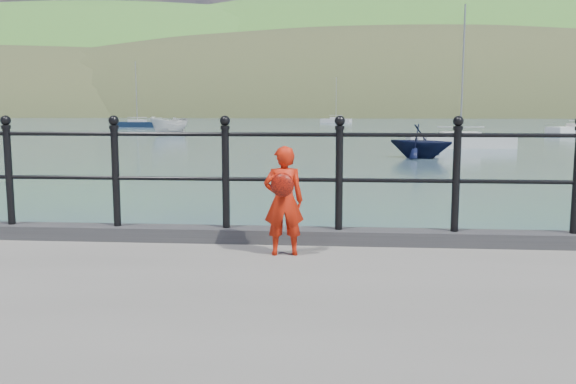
# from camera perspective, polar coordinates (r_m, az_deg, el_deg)

# --- Properties ---
(ground) EXTENTS (600.00, 600.00, 0.00)m
(ground) POSITION_cam_1_polar(r_m,az_deg,el_deg) (6.95, -0.43, -12.53)
(ground) COLOR #2D4251
(ground) RESTS_ON ground
(kerb) EXTENTS (60.00, 0.30, 0.15)m
(kerb) POSITION_cam_1_polar(r_m,az_deg,el_deg) (6.51, -0.56, -4.08)
(kerb) COLOR #28282B
(kerb) RESTS_ON quay
(railing) EXTENTS (18.11, 0.11, 1.20)m
(railing) POSITION_cam_1_polar(r_m,az_deg,el_deg) (6.40, -0.57, 2.50)
(railing) COLOR black
(railing) RESTS_ON kerb
(far_shore) EXTENTS (830.00, 200.00, 156.00)m
(far_shore) POSITION_cam_1_polar(r_m,az_deg,el_deg) (250.04, 13.41, 1.84)
(far_shore) COLOR #333A21
(far_shore) RESTS_ON ground
(child) EXTENTS (0.42, 0.34, 1.06)m
(child) POSITION_cam_1_polar(r_m,az_deg,el_deg) (5.87, -0.41, -0.76)
(child) COLOR red
(child) RESTS_ON quay
(launch_white) EXTENTS (3.70, 4.69, 1.72)m
(launch_white) POSITION_cam_1_polar(r_m,az_deg,el_deg) (57.24, -11.04, 6.09)
(launch_white) COLOR silver
(launch_white) RESTS_ON ground
(launch_navy) EXTENTS (4.12, 3.96, 1.68)m
(launch_navy) POSITION_cam_1_polar(r_m,az_deg,el_deg) (30.75, 12.30, 4.67)
(launch_navy) COLOR black
(launch_navy) RESTS_ON ground
(sailboat_deep) EXTENTS (5.58, 3.47, 8.05)m
(sailboat_deep) POSITION_cam_1_polar(r_m,az_deg,el_deg) (106.86, 4.51, 6.65)
(sailboat_deep) COLOR beige
(sailboat_deep) RESTS_ON ground
(sailboat_near) EXTENTS (6.60, 2.26, 8.88)m
(sailboat_near) POSITION_cam_1_polar(r_m,az_deg,el_deg) (39.44, 15.80, 4.48)
(sailboat_near) COLOR beige
(sailboat_near) RESTS_ON ground
(sailboat_left) EXTENTS (6.38, 2.60, 8.79)m
(sailboat_left) POSITION_cam_1_polar(r_m,az_deg,el_deg) (83.72, -13.92, 6.14)
(sailboat_left) COLOR black
(sailboat_left) RESTS_ON ground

